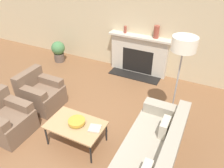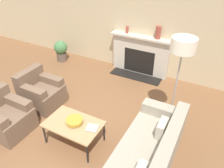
% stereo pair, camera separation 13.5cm
% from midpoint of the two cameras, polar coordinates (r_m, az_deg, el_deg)
% --- Properties ---
extents(ground_plane, '(18.00, 18.00, 0.00)m').
position_cam_midpoint_polar(ground_plane, '(4.39, -10.04, -13.11)').
color(ground_plane, brown).
extents(wall_back, '(18.00, 0.06, 2.90)m').
position_cam_midpoint_polar(wall_back, '(5.98, 6.99, 16.42)').
color(wall_back, '#C6B289').
rests_on(wall_back, ground_plane).
extents(fireplace, '(1.70, 0.59, 1.09)m').
position_cam_midpoint_polar(fireplace, '(6.10, 8.04, 7.40)').
color(fireplace, beige).
rests_on(fireplace, ground_plane).
extents(couch, '(0.84, 2.17, 0.78)m').
position_cam_midpoint_polar(couch, '(3.62, 9.85, -18.89)').
color(couch, '#9E937F').
rests_on(couch, ground_plane).
extents(armchair_near, '(0.81, 0.73, 0.81)m').
position_cam_midpoint_polar(armchair_near, '(4.67, -25.24, -7.86)').
color(armchair_near, brown).
rests_on(armchair_near, ground_plane).
extents(armchair_far, '(0.81, 0.73, 0.81)m').
position_cam_midpoint_polar(armchair_far, '(5.12, -17.37, -2.07)').
color(armchair_far, brown).
rests_on(armchair_far, ground_plane).
extents(coffee_table, '(1.00, 0.64, 0.45)m').
position_cam_midpoint_polar(coffee_table, '(3.98, -9.05, -10.49)').
color(coffee_table, tan).
rests_on(coffee_table, ground_plane).
extents(bowl, '(0.30, 0.30, 0.08)m').
position_cam_midpoint_polar(bowl, '(3.94, -8.81, -9.45)').
color(bowl, '#BC8E2D').
rests_on(bowl, coffee_table).
extents(book, '(0.24, 0.24, 0.02)m').
position_cam_midpoint_polar(book, '(3.82, -4.18, -11.38)').
color(book, '#B2A893').
rests_on(book, coffee_table).
extents(floor_lamp, '(0.44, 0.44, 1.82)m').
position_cam_midpoint_polar(floor_lamp, '(3.97, 18.75, 7.54)').
color(floor_lamp, gray).
rests_on(floor_lamp, ground_plane).
extents(mantel_vase_left, '(0.07, 0.07, 0.19)m').
position_cam_midpoint_polar(mantel_vase_left, '(6.02, 4.63, 13.95)').
color(mantel_vase_left, brown).
rests_on(mantel_vase_left, fireplace).
extents(mantel_vase_center_left, '(0.14, 0.14, 0.32)m').
position_cam_midpoint_polar(mantel_vase_center_left, '(5.73, 12.64, 12.99)').
color(mantel_vase_center_left, brown).
rests_on(mantel_vase_center_left, fireplace).
extents(potted_plant, '(0.41, 0.41, 0.64)m').
position_cam_midpoint_polar(potted_plant, '(6.98, -12.63, 8.71)').
color(potted_plant, brown).
rests_on(potted_plant, ground_plane).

